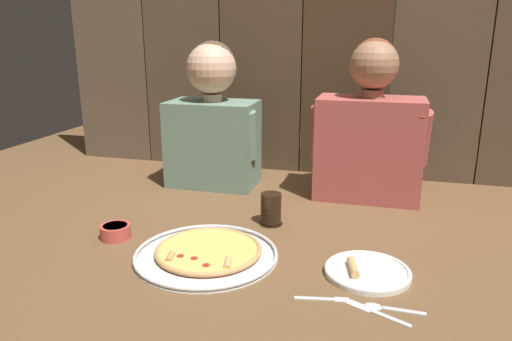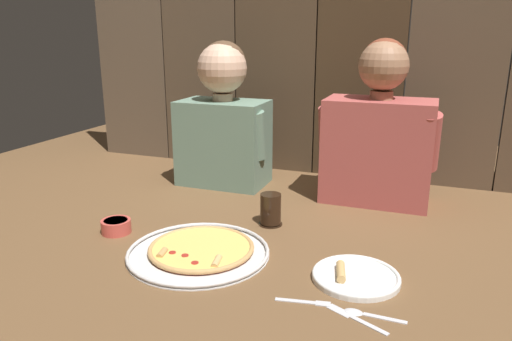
# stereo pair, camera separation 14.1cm
# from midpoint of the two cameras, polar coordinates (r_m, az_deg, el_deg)

# --- Properties ---
(ground_plane) EXTENTS (3.20, 3.20, 0.00)m
(ground_plane) POSITION_cam_midpoint_polar(r_m,az_deg,el_deg) (1.50, 2.45, -7.78)
(ground_plane) COLOR brown
(pizza_tray) EXTENTS (0.40, 0.40, 0.03)m
(pizza_tray) POSITION_cam_midpoint_polar(r_m,az_deg,el_deg) (1.38, -3.80, -9.52)
(pizza_tray) COLOR silver
(pizza_tray) RESTS_ON ground
(dinner_plate) EXTENTS (0.22, 0.22, 0.03)m
(dinner_plate) POSITION_cam_midpoint_polar(r_m,az_deg,el_deg) (1.29, 14.91, -12.12)
(dinner_plate) COLOR white
(dinner_plate) RESTS_ON ground
(drinking_glass) EXTENTS (0.08, 0.08, 0.10)m
(drinking_glass) POSITION_cam_midpoint_polar(r_m,az_deg,el_deg) (1.56, 4.34, -4.71)
(drinking_glass) COLOR black
(drinking_glass) RESTS_ON ground
(dipping_bowl) EXTENTS (0.09, 0.09, 0.04)m
(dipping_bowl) POSITION_cam_midpoint_polar(r_m,az_deg,el_deg) (1.55, -13.82, -6.42)
(dipping_bowl) COLOR #CC4C42
(dipping_bowl) RESTS_ON ground
(table_fork) EXTENTS (0.13, 0.04, 0.01)m
(table_fork) POSITION_cam_midpoint_polar(r_m,az_deg,el_deg) (1.17, 9.50, -15.21)
(table_fork) COLOR silver
(table_fork) RESTS_ON ground
(table_knife) EXTENTS (0.15, 0.08, 0.01)m
(table_knife) POSITION_cam_midpoint_polar(r_m,az_deg,el_deg) (1.14, 15.53, -16.71)
(table_knife) COLOR silver
(table_knife) RESTS_ON ground
(table_spoon) EXTENTS (0.14, 0.03, 0.01)m
(table_spoon) POSITION_cam_midpoint_polar(r_m,az_deg,el_deg) (1.16, 16.25, -16.03)
(table_spoon) COLOR silver
(table_spoon) RESTS_ON ground
(diner_left) EXTENTS (0.39, 0.22, 0.58)m
(diner_left) POSITION_cam_midpoint_polar(r_m,az_deg,el_deg) (1.94, -1.86, 6.22)
(diner_left) COLOR slate
(diner_left) RESTS_ON ground
(diner_right) EXTENTS (0.42, 0.21, 0.59)m
(diner_right) POSITION_cam_midpoint_polar(r_m,az_deg,el_deg) (1.80, 16.59, 4.42)
(diner_right) COLOR #AD4C47
(diner_right) RESTS_ON ground
(wooden_backdrop_wall) EXTENTS (2.19, 0.03, 1.15)m
(wooden_backdrop_wall) POSITION_cam_midpoint_polar(r_m,az_deg,el_deg) (2.09, 9.27, 15.04)
(wooden_backdrop_wall) COLOR brown
(wooden_backdrop_wall) RESTS_ON ground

